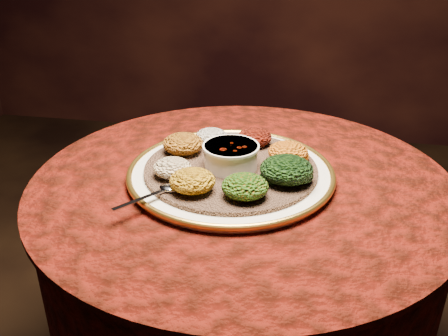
# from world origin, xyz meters

# --- Properties ---
(table) EXTENTS (0.96, 0.96, 0.73)m
(table) POSITION_xyz_m (0.00, 0.00, 0.55)
(table) COLOR black
(table) RESTS_ON ground
(platter) EXTENTS (0.54, 0.54, 0.02)m
(platter) POSITION_xyz_m (-0.03, -0.00, 0.75)
(platter) COLOR white
(platter) RESTS_ON table
(injera) EXTENTS (0.40, 0.40, 0.01)m
(injera) POSITION_xyz_m (-0.03, -0.00, 0.76)
(injera) COLOR brown
(injera) RESTS_ON platter
(stew_bowl) EXTENTS (0.13, 0.13, 0.05)m
(stew_bowl) POSITION_xyz_m (-0.03, -0.00, 0.79)
(stew_bowl) COLOR white
(stew_bowl) RESTS_ON injera
(spoon) EXTENTS (0.11, 0.12, 0.01)m
(spoon) POSITION_xyz_m (-0.14, -0.14, 0.77)
(spoon) COLOR silver
(spoon) RESTS_ON injera
(portion_ayib) EXTENTS (0.08, 0.08, 0.04)m
(portion_ayib) POSITION_xyz_m (-0.09, 0.12, 0.78)
(portion_ayib) COLOR beige
(portion_ayib) RESTS_ON injera
(portion_kitfo) EXTENTS (0.08, 0.08, 0.04)m
(portion_kitfo) POSITION_xyz_m (0.01, 0.13, 0.78)
(portion_kitfo) COLOR black
(portion_kitfo) RESTS_ON injera
(portion_tikil) EXTENTS (0.09, 0.09, 0.04)m
(portion_tikil) POSITION_xyz_m (0.10, 0.05, 0.78)
(portion_tikil) COLOR #B17A0E
(portion_tikil) RESTS_ON injera
(portion_gomen) EXTENTS (0.11, 0.11, 0.05)m
(portion_gomen) POSITION_xyz_m (0.10, -0.05, 0.79)
(portion_gomen) COLOR black
(portion_gomen) RESTS_ON injera
(portion_mixveg) EXTENTS (0.10, 0.09, 0.05)m
(portion_mixveg) POSITION_xyz_m (0.02, -0.13, 0.78)
(portion_mixveg) COLOR #A7450A
(portion_mixveg) RESTS_ON injera
(portion_kik) EXTENTS (0.09, 0.09, 0.05)m
(portion_kik) POSITION_xyz_m (-0.09, -0.12, 0.78)
(portion_kik) COLOR #BD8610
(portion_kik) RESTS_ON injera
(portion_timatim) EXTENTS (0.08, 0.08, 0.04)m
(portion_timatim) POSITION_xyz_m (-0.14, -0.07, 0.78)
(portion_timatim) COLOR maroon
(portion_timatim) RESTS_ON injera
(portion_shiro) EXTENTS (0.10, 0.09, 0.05)m
(portion_shiro) POSITION_xyz_m (-0.15, 0.05, 0.79)
(portion_shiro) COLOR #9B5B12
(portion_shiro) RESTS_ON injera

